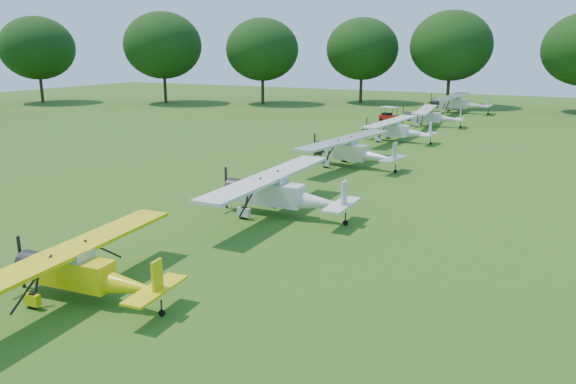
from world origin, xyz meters
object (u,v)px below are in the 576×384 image
aircraft_3 (281,191)px  aircraft_6 (431,116)px  aircraft_2 (83,269)px  aircraft_4 (352,150)px  golf_cart (388,116)px  aircraft_7 (458,102)px  aircraft_5 (397,129)px

aircraft_3 → aircraft_6: aircraft_3 is taller
aircraft_2 → aircraft_4: size_ratio=0.89×
aircraft_2 → golf_cart: (-4.60, 48.58, -0.55)m
aircraft_2 → golf_cart: 48.80m
aircraft_7 → golf_cart: (-5.36, -11.66, -0.83)m
aircraft_6 → aircraft_7: aircraft_7 is taller
aircraft_2 → aircraft_4: (0.36, 23.67, 0.13)m
aircraft_4 → aircraft_5: size_ratio=1.07×
aircraft_6 → golf_cart: size_ratio=4.68×
aircraft_2 → golf_cart: size_ratio=4.49×
aircraft_4 → golf_cart: 25.41m
aircraft_4 → aircraft_6: (0.14, 22.84, -0.09)m
aircraft_2 → aircraft_3: 11.35m
aircraft_5 → aircraft_2: bearing=-85.3°
aircraft_5 → aircraft_7: aircraft_7 is taller
aircraft_4 → golf_cart: bearing=110.0°
aircraft_3 → aircraft_6: (-0.81, 35.24, -0.13)m
aircraft_2 → aircraft_3: bearing=78.8°
aircraft_4 → aircraft_6: bearing=98.4°
aircraft_3 → aircraft_6: bearing=91.2°
aircraft_3 → golf_cart: size_ratio=5.15×
aircraft_5 → aircraft_6: bearing=92.7°
aircraft_2 → aircraft_5: bearing=85.3°
aircraft_2 → aircraft_6: bearing=84.8°
aircraft_2 → aircraft_7: aircraft_7 is taller
aircraft_6 → aircraft_4: bearing=-96.5°
aircraft_3 → golf_cart: aircraft_3 is taller
aircraft_5 → aircraft_6: aircraft_5 is taller
aircraft_5 → aircraft_7: size_ratio=0.83×
aircraft_6 → golf_cart: (-5.11, 2.06, -0.59)m
aircraft_6 → aircraft_2: bearing=-96.8°
aircraft_3 → aircraft_7: (-0.55, 48.96, 0.11)m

